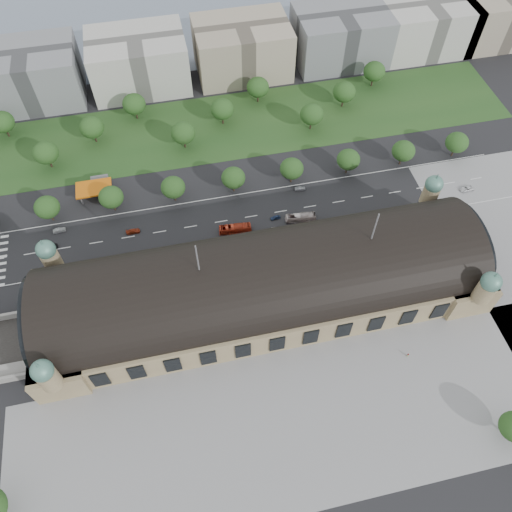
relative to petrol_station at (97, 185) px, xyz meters
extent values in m
plane|color=black|center=(53.91, -65.28, -2.95)|extent=(900.00, 900.00, 0.00)
cube|color=tan|center=(53.91, -65.28, 3.05)|extent=(150.00, 40.00, 12.00)
cube|color=tan|center=(-13.09, -65.28, 3.05)|extent=(16.00, 43.00, 12.00)
cube|color=tan|center=(120.91, -65.28, 3.05)|extent=(16.00, 43.00, 12.00)
cylinder|color=black|center=(53.91, -65.28, 9.05)|extent=(144.00, 37.60, 37.60)
cylinder|color=black|center=(-19.09, -65.28, 11.05)|extent=(1.20, 32.00, 32.00)
cylinder|color=black|center=(126.91, -65.28, 11.05)|extent=(1.20, 32.00, 32.00)
cylinder|color=tan|center=(-13.09, -44.28, 13.05)|extent=(6.00, 6.00, 8.00)
sphere|color=slate|center=(-13.09, -44.28, 18.55)|extent=(6.40, 6.40, 6.40)
cone|color=slate|center=(-13.09, -44.28, 22.55)|extent=(1.00, 1.00, 2.50)
cylinder|color=tan|center=(120.91, -44.28, 13.05)|extent=(6.00, 6.00, 8.00)
sphere|color=slate|center=(120.91, -44.28, 18.55)|extent=(6.40, 6.40, 6.40)
cone|color=slate|center=(120.91, -44.28, 22.55)|extent=(1.00, 1.00, 2.50)
cylinder|color=tan|center=(-13.09, -86.28, 13.05)|extent=(6.00, 6.00, 8.00)
sphere|color=slate|center=(-13.09, -86.28, 18.55)|extent=(6.40, 6.40, 6.40)
cone|color=slate|center=(-13.09, -86.28, 22.55)|extent=(1.00, 1.00, 2.50)
cylinder|color=tan|center=(120.91, -86.28, 13.05)|extent=(6.00, 6.00, 8.00)
sphere|color=slate|center=(120.91, -86.28, 18.55)|extent=(6.40, 6.40, 6.40)
cone|color=slate|center=(120.91, -86.28, 22.55)|extent=(1.00, 1.00, 2.50)
cylinder|color=#59595B|center=(33.91, -65.28, 28.55)|extent=(0.50, 0.50, 12.00)
cylinder|color=#59595B|center=(88.91, -65.28, 28.55)|extent=(0.50, 0.50, 12.00)
cube|color=gray|center=(63.91, -109.28, -2.95)|extent=(190.00, 48.00, 0.12)
cube|color=black|center=(33.91, -27.28, -2.95)|extent=(260.00, 26.00, 0.10)
cube|color=#21461C|center=(38.91, 27.72, -2.95)|extent=(300.00, 45.00, 0.10)
cube|color=#C95F0B|center=(-1.09, -3.28, 1.75)|extent=(14.00, 9.00, 0.70)
cube|color=#59595B|center=(0.91, 2.72, -1.35)|extent=(7.00, 5.00, 3.20)
cylinder|color=#59595B|center=(-6.59, -0.08, -0.75)|extent=(0.50, 0.50, 4.40)
cylinder|color=#59595B|center=(4.41, -0.08, -0.75)|extent=(0.50, 0.50, 4.40)
cylinder|color=#59595B|center=(-6.59, -6.48, -0.75)|extent=(0.50, 0.50, 4.40)
cylinder|color=#59595B|center=(4.41, -6.48, -0.75)|extent=(0.50, 0.50, 4.40)
cube|color=gray|center=(-26.09, 67.72, 9.05)|extent=(45.00, 32.00, 24.00)
cube|color=#B3B1AA|center=(23.91, 67.72, 9.05)|extent=(45.00, 32.00, 24.00)
cube|color=tan|center=(73.91, 67.72, 9.05)|extent=(45.00, 32.00, 24.00)
cube|color=gray|center=(123.91, 67.72, 9.05)|extent=(45.00, 32.00, 24.00)
cube|color=#B3B1AA|center=(168.91, 67.72, 9.05)|extent=(45.00, 32.00, 24.00)
cube|color=tan|center=(208.91, 67.72, 9.05)|extent=(45.00, 32.00, 24.00)
cylinder|color=#2D2116|center=(-18.09, -12.28, -0.79)|extent=(0.70, 0.70, 4.32)
ellipsoid|color=#1F4619|center=(-18.09, -12.28, 4.49)|extent=(9.60, 9.60, 8.16)
cylinder|color=#2D2116|center=(5.91, -12.28, -0.79)|extent=(0.70, 0.70, 4.32)
ellipsoid|color=#1F4619|center=(5.91, -12.28, 4.49)|extent=(9.60, 9.60, 8.16)
cylinder|color=#2D2116|center=(29.91, -12.28, -0.79)|extent=(0.70, 0.70, 4.32)
ellipsoid|color=#1F4619|center=(29.91, -12.28, 4.49)|extent=(9.60, 9.60, 8.16)
cylinder|color=#2D2116|center=(53.91, -12.28, -0.79)|extent=(0.70, 0.70, 4.32)
ellipsoid|color=#1F4619|center=(53.91, -12.28, 4.49)|extent=(9.60, 9.60, 8.16)
cylinder|color=#2D2116|center=(77.91, -12.28, -0.79)|extent=(0.70, 0.70, 4.32)
ellipsoid|color=#1F4619|center=(77.91, -12.28, 4.49)|extent=(9.60, 9.60, 8.16)
cylinder|color=#2D2116|center=(101.91, -12.28, -0.79)|extent=(0.70, 0.70, 4.32)
ellipsoid|color=#1F4619|center=(101.91, -12.28, 4.49)|extent=(9.60, 9.60, 8.16)
cylinder|color=#2D2116|center=(125.91, -12.28, -0.79)|extent=(0.70, 0.70, 4.32)
ellipsoid|color=#1F4619|center=(125.91, -12.28, 4.49)|extent=(9.60, 9.60, 8.16)
cylinder|color=#2D2116|center=(149.91, -12.28, -0.79)|extent=(0.70, 0.70, 4.32)
ellipsoid|color=#1F4619|center=(149.91, -12.28, 4.49)|extent=(9.60, 9.60, 8.16)
cylinder|color=#2D2116|center=(-38.09, 41.72, -0.61)|extent=(0.70, 0.70, 4.68)
ellipsoid|color=#1F4619|center=(-38.09, 41.72, 5.11)|extent=(10.40, 10.40, 8.84)
cylinder|color=#2D2116|center=(-19.09, 17.72, -0.61)|extent=(0.70, 0.70, 4.68)
ellipsoid|color=#1F4619|center=(-19.09, 17.72, 5.11)|extent=(10.40, 10.40, 8.84)
cylinder|color=#2D2116|center=(-0.09, 29.72, -0.61)|extent=(0.70, 0.70, 4.68)
ellipsoid|color=#1F4619|center=(-0.09, 29.72, 5.11)|extent=(10.40, 10.40, 8.84)
cylinder|color=#2D2116|center=(18.91, 41.72, -0.61)|extent=(0.70, 0.70, 4.68)
ellipsoid|color=#1F4619|center=(18.91, 41.72, 5.11)|extent=(10.40, 10.40, 8.84)
cylinder|color=#2D2116|center=(37.91, 17.72, -0.61)|extent=(0.70, 0.70, 4.68)
ellipsoid|color=#1F4619|center=(37.91, 17.72, 5.11)|extent=(10.40, 10.40, 8.84)
cylinder|color=#2D2116|center=(56.91, 29.72, -0.61)|extent=(0.70, 0.70, 4.68)
ellipsoid|color=#1F4619|center=(56.91, 29.72, 5.11)|extent=(10.40, 10.40, 8.84)
cylinder|color=#2D2116|center=(75.91, 41.72, -0.61)|extent=(0.70, 0.70, 4.68)
ellipsoid|color=#1F4619|center=(75.91, 41.72, 5.11)|extent=(10.40, 10.40, 8.84)
cylinder|color=#2D2116|center=(94.91, 17.72, -0.61)|extent=(0.70, 0.70, 4.68)
ellipsoid|color=#1F4619|center=(94.91, 17.72, 5.11)|extent=(10.40, 10.40, 8.84)
cylinder|color=#2D2116|center=(113.91, 29.72, -0.61)|extent=(0.70, 0.70, 4.68)
ellipsoid|color=#1F4619|center=(113.91, 29.72, 5.11)|extent=(10.40, 10.40, 8.84)
cylinder|color=#2D2116|center=(132.91, 41.72, -0.61)|extent=(0.70, 0.70, 4.68)
ellipsoid|color=#1F4619|center=(132.91, 41.72, 5.11)|extent=(10.40, 10.40, 8.84)
cylinder|color=#2D2116|center=(113.91, -125.28, -0.97)|extent=(0.70, 0.70, 3.96)
imported|color=gray|center=(-15.56, -18.83, -2.18)|extent=(4.80, 2.14, 1.53)
imported|color=black|center=(-18.57, -26.31, -2.27)|extent=(5.10, 2.71, 1.36)
imported|color=maroon|center=(12.05, -25.35, -2.19)|extent=(5.32, 2.28, 1.53)
imported|color=#1B2B4E|center=(66.94, -30.35, -2.27)|extent=(4.14, 2.01, 1.36)
imported|color=slate|center=(80.45, -17.70, -2.23)|extent=(4.45, 1.86, 1.43)
imported|color=white|center=(146.88, -32.46, -2.17)|extent=(5.79, 3.06, 1.55)
imported|color=black|center=(-1.32, -40.28, -2.13)|extent=(5.26, 3.56, 1.64)
imported|color=#993413|center=(-18.38, -43.20, -2.12)|extent=(6.42, 5.69, 1.65)
imported|color=#1B1D4D|center=(0.55, -40.55, -2.16)|extent=(5.83, 4.49, 1.57)
imported|color=#55575C|center=(-5.82, -42.10, -2.31)|extent=(3.88, 3.54, 1.28)
imported|color=silver|center=(-5.15, -40.28, -2.22)|extent=(4.60, 3.43, 1.45)
imported|color=#919399|center=(18.62, -44.28, -2.13)|extent=(6.50, 5.31, 1.65)
imported|color=black|center=(20.86, -40.28, -2.19)|extent=(5.56, 4.55, 1.52)
imported|color=red|center=(50.40, -33.28, -1.22)|extent=(12.61, 3.88, 3.46)
imported|color=beige|center=(76.36, -33.28, -1.29)|extent=(12.13, 3.86, 3.32)
imported|color=beige|center=(69.27, -38.28, -1.32)|extent=(11.84, 3.51, 3.26)
imported|color=gray|center=(95.04, -95.90, -2.06)|extent=(0.97, 0.70, 1.78)
camera|label=1|loc=(32.66, -151.03, 147.72)|focal=35.00mm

